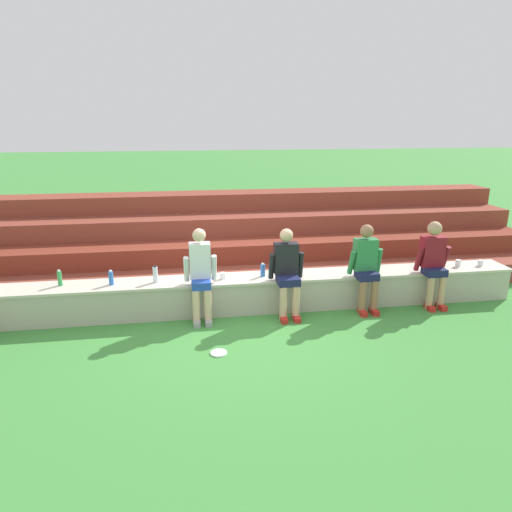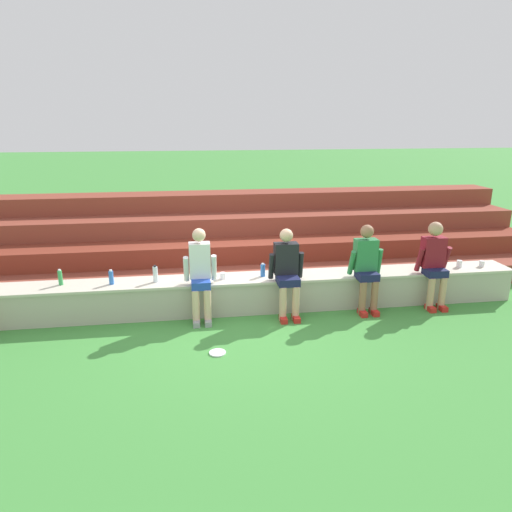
{
  "view_description": "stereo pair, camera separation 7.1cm",
  "coord_description": "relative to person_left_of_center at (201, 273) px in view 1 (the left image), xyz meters",
  "views": [
    {
      "loc": [
        -0.85,
        -6.59,
        2.96
      ],
      "look_at": [
        0.22,
        0.28,
        0.89
      ],
      "focal_mm": 32.36,
      "sensor_mm": 36.0,
      "label": 1
    },
    {
      "loc": [
        -0.78,
        -6.6,
        2.96
      ],
      "look_at": [
        0.22,
        0.28,
        0.89
      ],
      "focal_mm": 32.36,
      "sensor_mm": 36.0,
      "label": 2
    }
  ],
  "objects": [
    {
      "name": "water_bottle_mid_right",
      "position": [
        -1.34,
        0.26,
        -0.1
      ],
      "size": [
        0.07,
        0.07,
        0.23
      ],
      "color": "blue",
      "rests_on": "stone_seating_wall"
    },
    {
      "name": "person_left_of_center",
      "position": [
        0.0,
        0.0,
        0.0
      ],
      "size": [
        0.5,
        0.51,
        1.41
      ],
      "color": "beige",
      "rests_on": "ground"
    },
    {
      "name": "plastic_cup_left_end",
      "position": [
        0.35,
        0.25,
        -0.16
      ],
      "size": [
        0.09,
        0.09,
        0.11
      ],
      "primitive_type": "cylinder",
      "color": "white",
      "rests_on": "stone_seating_wall"
    },
    {
      "name": "ground_plane",
      "position": [
        0.66,
        0.0,
        -0.75
      ],
      "size": [
        80.0,
        80.0,
        0.0
      ],
      "primitive_type": "plane",
      "color": "#428E3D"
    },
    {
      "name": "stone_seating_wall",
      "position": [
        0.66,
        0.28,
        -0.46
      ],
      "size": [
        9.08,
        0.59,
        0.55
      ],
      "color": "#B7AF9E",
      "rests_on": "ground"
    },
    {
      "name": "frisbee",
      "position": [
        0.17,
        -1.13,
        -0.75
      ],
      "size": [
        0.22,
        0.22,
        0.02
      ],
      "primitive_type": "cylinder",
      "color": "white",
      "rests_on": "ground"
    },
    {
      "name": "water_bottle_near_right",
      "position": [
        0.99,
        0.29,
        -0.11
      ],
      "size": [
        0.07,
        0.07,
        0.22
      ],
      "color": "blue",
      "rests_on": "stone_seating_wall"
    },
    {
      "name": "plastic_cup_right_end",
      "position": [
        4.77,
        0.25,
        -0.16
      ],
      "size": [
        0.09,
        0.09,
        0.1
      ],
      "primitive_type": "cylinder",
      "color": "white",
      "rests_on": "stone_seating_wall"
    },
    {
      "name": "person_center",
      "position": [
        1.32,
        -0.03,
        -0.02
      ],
      "size": [
        0.54,
        0.56,
        1.36
      ],
      "color": "#DBAD89",
      "rests_on": "ground"
    },
    {
      "name": "person_far_right",
      "position": [
        3.75,
        0.0,
        0.01
      ],
      "size": [
        0.54,
        0.51,
        1.39
      ],
      "color": "tan",
      "rests_on": "ground"
    },
    {
      "name": "plastic_cup_middle",
      "position": [
        4.36,
        0.27,
        -0.15
      ],
      "size": [
        0.09,
        0.09,
        0.12
      ],
      "primitive_type": "cylinder",
      "color": "white",
      "rests_on": "stone_seating_wall"
    },
    {
      "name": "water_bottle_center_gap",
      "position": [
        -0.68,
        0.26,
        -0.08
      ],
      "size": [
        0.07,
        0.07,
        0.27
      ],
      "color": "silver",
      "rests_on": "stone_seating_wall"
    },
    {
      "name": "brick_bleachers",
      "position": [
        0.66,
        2.6,
        -0.21
      ],
      "size": [
        12.09,
        2.95,
        1.44
      ],
      "color": "brown",
      "rests_on": "ground"
    },
    {
      "name": "person_right_of_center",
      "position": [
        2.6,
        -0.02,
        -0.0
      ],
      "size": [
        0.53,
        0.5,
        1.39
      ],
      "color": "#996B4C",
      "rests_on": "ground"
    },
    {
      "name": "water_bottle_near_left",
      "position": [
        -2.1,
        0.34,
        -0.09
      ],
      "size": [
        0.06,
        0.06,
        0.25
      ],
      "color": "green",
      "rests_on": "stone_seating_wall"
    }
  ]
}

